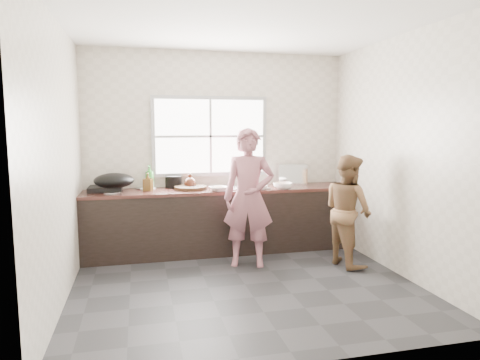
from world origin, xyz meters
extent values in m
cube|color=#272729|center=(0.00, 0.00, -0.01)|extent=(3.60, 3.20, 0.01)
cube|color=silver|center=(0.00, 0.00, 2.71)|extent=(3.60, 3.20, 0.01)
cube|color=beige|center=(0.00, 1.60, 1.35)|extent=(3.60, 0.01, 2.70)
cube|color=silver|center=(-1.80, 0.00, 1.35)|extent=(0.01, 3.20, 2.70)
cube|color=beige|center=(1.80, 0.00, 1.35)|extent=(0.01, 3.20, 2.70)
cube|color=silver|center=(0.00, -1.60, 1.35)|extent=(3.60, 0.01, 2.70)
cube|color=black|center=(0.00, 1.29, 0.41)|extent=(3.60, 0.62, 0.82)
cube|color=#391C17|center=(0.00, 1.29, 0.84)|extent=(3.60, 0.64, 0.04)
cube|color=silver|center=(0.35, 1.29, 0.86)|extent=(0.55, 0.45, 0.02)
cylinder|color=silver|center=(0.35, 1.49, 1.01)|extent=(0.02, 0.02, 0.30)
cube|color=#9EA0A5|center=(-0.10, 1.59, 1.55)|extent=(1.60, 0.05, 1.10)
cube|color=white|center=(-0.10, 1.57, 1.55)|extent=(1.50, 0.01, 1.00)
imported|color=#A2616C|center=(0.20, 0.63, 0.78)|extent=(0.65, 0.52, 1.56)
imported|color=brown|center=(1.39, 0.38, 0.68)|extent=(0.62, 0.74, 1.35)
cylinder|color=black|center=(-0.42, 1.31, 0.88)|extent=(0.57, 0.57, 0.04)
cube|color=silver|center=(-0.34, 1.27, 0.90)|extent=(0.22, 0.14, 0.01)
imported|color=silver|center=(-0.08, 1.08, 0.89)|extent=(0.31, 0.31, 0.06)
imported|color=white|center=(0.79, 1.08, 0.89)|extent=(0.27, 0.27, 0.07)
imported|color=white|center=(0.49, 1.08, 0.89)|extent=(0.28, 0.28, 0.07)
cylinder|color=black|center=(-0.62, 1.52, 0.94)|extent=(0.26, 0.26, 0.16)
cylinder|color=white|center=(-0.97, 1.44, 0.87)|extent=(0.22, 0.22, 0.02)
imported|color=green|center=(-0.94, 1.52, 1.02)|extent=(0.16, 0.16, 0.31)
imported|color=#4B3312|center=(-0.97, 1.31, 0.97)|extent=(0.13, 0.13, 0.21)
imported|color=#3D1B0F|center=(-0.41, 1.39, 0.95)|extent=(0.16, 0.16, 0.19)
cylinder|color=silver|center=(-0.92, 1.46, 0.91)|extent=(0.08, 0.08, 0.10)
cube|color=black|center=(-1.50, 1.43, 0.89)|extent=(0.42, 0.42, 0.06)
ellipsoid|color=black|center=(-1.38, 1.25, 1.01)|extent=(0.55, 0.55, 0.19)
cube|color=silver|center=(1.04, 1.42, 1.01)|extent=(0.44, 0.35, 0.30)
cylinder|color=#B8BCC0|center=(-1.41, 1.25, 0.87)|extent=(0.30, 0.30, 0.01)
cylinder|color=#A3A4A9|center=(-1.00, 1.52, 0.87)|extent=(0.28, 0.28, 0.01)
camera|label=1|loc=(-1.07, -4.28, 1.69)|focal=32.00mm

